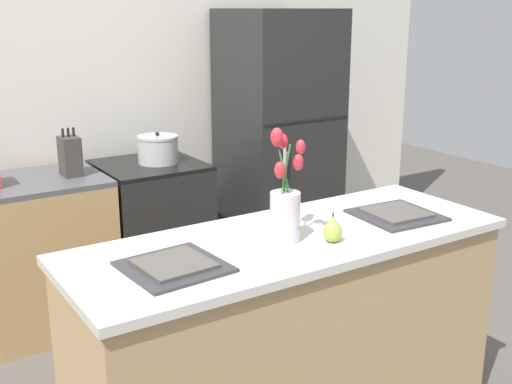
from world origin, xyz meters
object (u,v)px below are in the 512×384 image
at_px(stove_range, 153,233).
at_px(refrigerator, 278,145).
at_px(cooking_pot, 158,149).
at_px(pear_figurine, 333,230).
at_px(plate_setting_right, 396,214).
at_px(flower_vase, 285,206).
at_px(knife_block, 70,156).
at_px(plate_setting_left, 174,266).

xyz_separation_m(stove_range, refrigerator, (0.95, 0.00, 0.45)).
bearing_deg(refrigerator, cooking_pot, -179.02).
relative_size(pear_figurine, plate_setting_right, 0.34).
bearing_deg(flower_vase, knife_block, 101.93).
xyz_separation_m(refrigerator, knife_block, (-1.44, -0.03, 0.11)).
height_order(stove_range, plate_setting_left, plate_setting_left).
xyz_separation_m(refrigerator, plate_setting_left, (-1.58, -1.65, 0.05)).
distance_m(plate_setting_left, cooking_pot, 1.77).
bearing_deg(plate_setting_left, stove_range, 69.08).
distance_m(refrigerator, plate_setting_left, 2.28).
distance_m(plate_setting_left, plate_setting_right, 1.06).
bearing_deg(plate_setting_right, plate_setting_left, 180.00).
bearing_deg(pear_figurine, stove_range, 89.88).
xyz_separation_m(stove_range, plate_setting_right, (0.43, -1.65, 0.50)).
bearing_deg(plate_setting_right, pear_figurine, -167.72).
bearing_deg(stove_range, pear_figurine, -90.12).
bearing_deg(stove_range, cooking_pot, -15.62).
relative_size(refrigerator, pear_figurine, 15.12).
bearing_deg(pear_figurine, cooking_pot, 88.15).
height_order(flower_vase, pear_figurine, flower_vase).
bearing_deg(plate_setting_left, pear_figurine, -8.57).
relative_size(stove_range, plate_setting_right, 2.57).
height_order(pear_figurine, plate_setting_right, pear_figurine).
xyz_separation_m(flower_vase, pear_figurine, (0.15, -0.11, -0.10)).
bearing_deg(plate_setting_right, refrigerator, 72.48).
xyz_separation_m(stove_range, pear_figurine, (-0.00, -1.74, 0.53)).
xyz_separation_m(flower_vase, plate_setting_right, (0.58, -0.02, -0.13)).
xyz_separation_m(pear_figurine, cooking_pot, (0.06, 1.73, -0.00)).
distance_m(plate_setting_left, knife_block, 1.62).
bearing_deg(cooking_pot, stove_range, 164.38).
relative_size(flower_vase, cooking_pot, 1.77).
relative_size(stove_range, refrigerator, 0.50).
xyz_separation_m(plate_setting_left, knife_block, (0.14, 1.62, 0.06)).
xyz_separation_m(flower_vase, plate_setting_left, (-0.48, -0.02, -0.13)).
height_order(stove_range, cooking_pot, cooking_pot).
height_order(refrigerator, pear_figurine, refrigerator).
bearing_deg(knife_block, cooking_pot, 1.85).
height_order(refrigerator, plate_setting_right, refrigerator).
bearing_deg(cooking_pot, plate_setting_right, -76.99).
bearing_deg(knife_block, refrigerator, 1.31).
bearing_deg(refrigerator, pear_figurine, -118.69).
xyz_separation_m(plate_setting_right, knife_block, (-0.92, 1.62, 0.06)).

